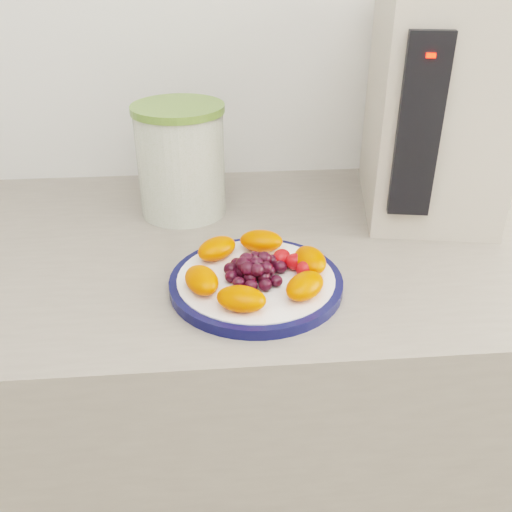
{
  "coord_description": "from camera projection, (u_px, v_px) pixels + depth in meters",
  "views": [
    {
      "loc": [
        -0.14,
        0.41,
        1.32
      ],
      "look_at": [
        -0.08,
        1.06,
        0.95
      ],
      "focal_mm": 40.0,
      "sensor_mm": 36.0,
      "label": 1
    }
  ],
  "objects": [
    {
      "name": "appliance_body",
      "position": [
        436.0,
        106.0,
        0.94
      ],
      "size": [
        0.25,
        0.32,
        0.35
      ],
      "primitive_type": "cube",
      "rotation": [
        0.0,
        0.0,
        -0.18
      ],
      "color": "#BAAE9D",
      "rests_on": "counter"
    },
    {
      "name": "canister",
      "position": [
        181.0,
        164.0,
        0.96
      ],
      "size": [
        0.18,
        0.18,
        0.17
      ],
      "primitive_type": "cylinder",
      "rotation": [
        0.0,
        0.0,
        -0.29
      ],
      "color": "#415715",
      "rests_on": "counter"
    },
    {
      "name": "cabinet_face",
      "position": [
        291.0,
        450.0,
        1.14
      ],
      "size": [
        3.48,
        0.58,
        0.84
      ],
      "primitive_type": "cube",
      "color": "#93704E",
      "rests_on": "floor"
    },
    {
      "name": "counter",
      "position": [
        291.0,
        440.0,
        1.13
      ],
      "size": [
        3.5,
        0.6,
        0.9
      ],
      "primitive_type": "cube",
      "color": "gray",
      "rests_on": "floor"
    },
    {
      "name": "appliance_led",
      "position": [
        431.0,
        55.0,
        0.75
      ],
      "size": [
        0.01,
        0.01,
        0.01
      ],
      "primitive_type": "cube",
      "rotation": [
        0.0,
        0.0,
        -0.18
      ],
      "color": "#FF0C05",
      "rests_on": "appliance_panel"
    },
    {
      "name": "canister_lid",
      "position": [
        178.0,
        108.0,
        0.91
      ],
      "size": [
        0.19,
        0.19,
        0.01
      ],
      "primitive_type": "cylinder",
      "rotation": [
        0.0,
        0.0,
        -0.29
      ],
      "color": "olive",
      "rests_on": "canister"
    },
    {
      "name": "plate_rim",
      "position": [
        256.0,
        283.0,
        0.78
      ],
      "size": [
        0.24,
        0.24,
        0.01
      ],
      "primitive_type": "cylinder",
      "color": "#0B0F3D",
      "rests_on": "counter"
    },
    {
      "name": "plate_face",
      "position": [
        256.0,
        282.0,
        0.78
      ],
      "size": [
        0.21,
        0.21,
        0.02
      ],
      "primitive_type": "cylinder",
      "color": "white",
      "rests_on": "counter"
    },
    {
      "name": "fruit_plate",
      "position": [
        260.0,
        267.0,
        0.77
      ],
      "size": [
        0.2,
        0.2,
        0.03
      ],
      "color": "#F63B00",
      "rests_on": "plate_face"
    },
    {
      "name": "appliance_panel",
      "position": [
        419.0,
        128.0,
        0.81
      ],
      "size": [
        0.06,
        0.03,
        0.26
      ],
      "primitive_type": "cube",
      "rotation": [
        0.0,
        0.0,
        -0.18
      ],
      "color": "black",
      "rests_on": "appliance_body"
    }
  ]
}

